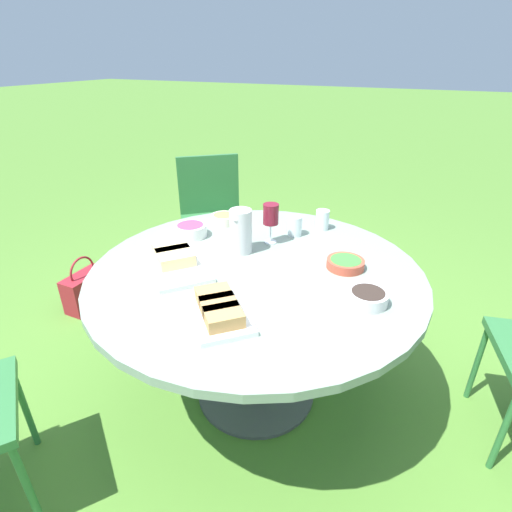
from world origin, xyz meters
The scene contains 14 objects.
ground_plane centered at (0.00, 0.00, 0.00)m, with size 40.00×40.00×0.00m, color #4C7A2D.
dining_table centered at (0.00, 0.00, 0.61)m, with size 1.41×1.41×0.71m.
chair_near_left centered at (-0.96, -0.81, 0.52)m, with size 0.60×0.61×0.89m.
water_pitcher centered at (-0.12, -0.13, 0.81)m, with size 0.11×0.10×0.20m.
wine_glass centered at (-0.27, -0.05, 0.85)m, with size 0.07×0.07×0.20m.
platter_bread_main centered at (0.12, -0.34, 0.74)m, with size 0.43×0.45×0.07m.
platter_charcuterie centered at (0.37, 0.03, 0.74)m, with size 0.34×0.34×0.07m.
bowl_fries centered at (-0.38, -0.37, 0.74)m, with size 0.13×0.13×0.05m.
bowl_salad centered at (-0.17, 0.34, 0.73)m, with size 0.16×0.16×0.04m.
bowl_olives centered at (0.06, 0.48, 0.74)m, with size 0.15×0.15×0.05m.
bowl_dip_red centered at (-0.17, -0.44, 0.75)m, with size 0.16×0.16×0.06m.
cup_water_near centered at (-0.54, 0.13, 0.76)m, with size 0.07×0.07×0.10m.
cup_water_far centered at (-0.40, 0.02, 0.76)m, with size 0.07×0.07×0.10m.
handbag centered at (-0.21, -1.35, 0.13)m, with size 0.30×0.14×0.37m.
Camera 1 is at (1.35, 0.64, 1.54)m, focal length 28.00 mm.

